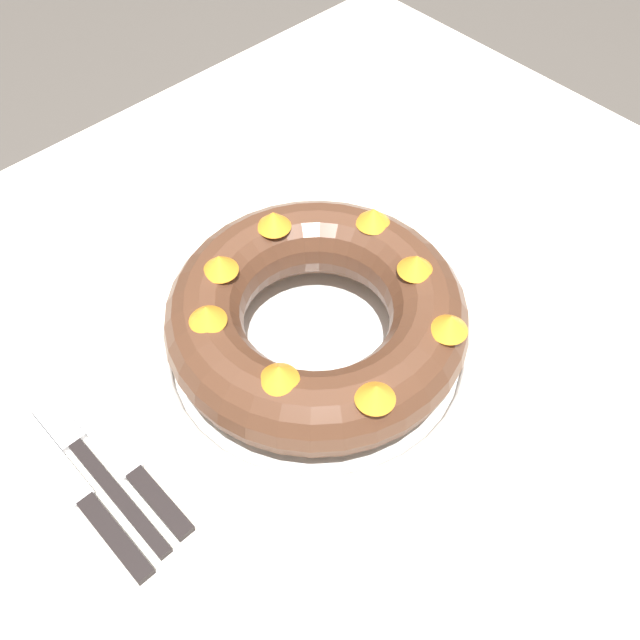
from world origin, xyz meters
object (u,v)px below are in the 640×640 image
object	(u,v)px
serving_knife	(88,503)
cake_knife	(136,475)
fork	(92,464)
napkin	(502,255)
serving_dish	(320,353)
bundt_cake	(320,319)

from	to	relation	value
serving_knife	cake_knife	size ratio (longest dim) A/B	1.18
serving_knife	fork	bearing A→B (deg)	48.00
fork	cake_knife	bearing A→B (deg)	-54.07
fork	napkin	bearing A→B (deg)	-6.92
serving_dish	cake_knife	xyz separation A→B (m)	(-0.20, 0.02, -0.01)
fork	cake_knife	distance (m)	0.04
serving_dish	fork	size ratio (longest dim) A/B	1.55
bundt_cake	cake_knife	size ratio (longest dim) A/B	1.61
fork	cake_knife	size ratio (longest dim) A/B	1.12
cake_knife	napkin	bearing A→B (deg)	-9.19
serving_knife	napkin	bearing A→B (deg)	-11.28
fork	serving_knife	xyz separation A→B (m)	(-0.02, -0.03, 0.00)
fork	bundt_cake	bearing A→B (deg)	-10.10
bundt_cake	serving_knife	size ratio (longest dim) A/B	1.36
cake_knife	napkin	world-z (taller)	cake_knife
bundt_cake	serving_knife	bearing A→B (deg)	173.95
napkin	bundt_cake	bearing A→B (deg)	172.32
serving_dish	napkin	world-z (taller)	serving_dish
bundt_cake	napkin	size ratio (longest dim) A/B	2.16
serving_knife	napkin	distance (m)	0.50
cake_knife	napkin	xyz separation A→B (m)	(0.45, -0.05, -0.00)
napkin	serving_knife	bearing A→B (deg)	173.14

